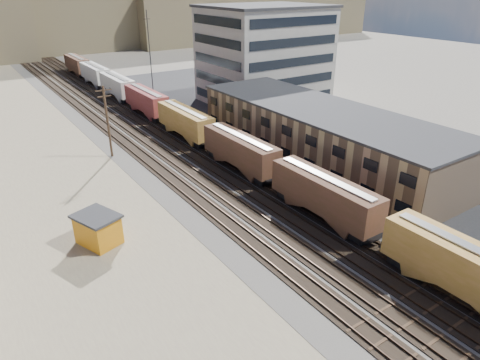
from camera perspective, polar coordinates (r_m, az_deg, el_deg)
ground at (r=36.77m, az=20.76°, el=-14.69°), size 300.00×300.00×0.00m
ballast_bed at (r=72.84m, az=-12.39°, el=6.45°), size 18.00×200.00×0.06m
dirt_yard at (r=59.24m, az=-26.51°, el=-0.08°), size 24.00×180.00×0.03m
asphalt_lot at (r=72.01m, az=8.92°, el=6.51°), size 26.00×120.00×0.04m
rail_tracks at (r=72.63m, az=-12.80°, el=6.43°), size 11.40×200.00×0.24m
freight_train at (r=74.07m, az=-10.07°, el=9.20°), size 3.00×119.74×4.46m
warehouse at (r=59.43m, az=10.65°, el=6.08°), size 12.40×40.40×7.25m
office_tower at (r=88.48m, az=3.23°, el=16.37°), size 22.60×18.60×18.45m
utility_pole_north at (r=61.42m, az=-17.25°, el=7.62°), size 2.20×0.32×10.00m
radio_mast at (r=81.91m, az=-11.82°, el=15.11°), size 1.20×0.16×18.00m
hills_north at (r=184.42m, az=-28.10°, el=19.71°), size 265.00×80.00×32.00m
maintenance_shed at (r=42.22m, az=-18.41°, el=-6.21°), size 4.36×4.92×3.00m
parked_car_silver at (r=59.80m, az=28.47°, el=0.49°), size 5.15×2.11×1.49m
parked_car_blue at (r=79.38m, az=8.05°, el=8.94°), size 5.84×6.61×1.70m
parked_car_far at (r=80.24m, az=9.22°, el=9.04°), size 2.53×5.17×1.70m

